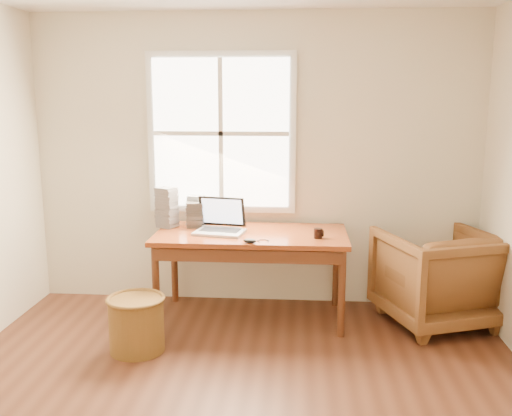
% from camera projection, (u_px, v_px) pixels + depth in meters
% --- Properties ---
extents(room_shell, '(4.04, 4.54, 2.64)m').
position_uv_depth(room_shell, '(221.00, 202.00, 3.07)').
color(room_shell, '#582F1E').
rests_on(room_shell, ground).
extents(desk, '(1.60, 0.80, 0.04)m').
position_uv_depth(desk, '(251.00, 235.00, 4.78)').
color(desk, brown).
rests_on(desk, room_shell).
extents(armchair, '(1.10, 1.11, 0.80)m').
position_uv_depth(armchair, '(437.00, 277.00, 4.73)').
color(armchair, brown).
rests_on(armchair, room_shell).
extents(wicker_stool, '(0.54, 0.54, 0.41)m').
position_uv_depth(wicker_stool, '(137.00, 325.00, 4.24)').
color(wicker_stool, brown).
rests_on(wicker_stool, room_shell).
extents(laptop, '(0.50, 0.52, 0.32)m').
position_uv_depth(laptop, '(219.00, 215.00, 4.71)').
color(laptop, '#AEB1B5').
rests_on(laptop, desk).
extents(mouse, '(0.11, 0.08, 0.03)m').
position_uv_depth(mouse, '(250.00, 241.00, 4.44)').
color(mouse, black).
rests_on(mouse, desk).
extents(coffee_mug, '(0.07, 0.07, 0.08)m').
position_uv_depth(coffee_mug, '(318.00, 233.00, 4.59)').
color(coffee_mug, black).
rests_on(coffee_mug, desk).
extents(cd_stack_a, '(0.15, 0.14, 0.26)m').
position_uv_depth(cd_stack_a, '(196.00, 210.00, 5.06)').
color(cd_stack_a, '#B2B9BE').
rests_on(cd_stack_a, desk).
extents(cd_stack_b, '(0.15, 0.14, 0.22)m').
position_uv_depth(cd_stack_b, '(195.00, 215.00, 4.96)').
color(cd_stack_b, black).
rests_on(cd_stack_b, desk).
extents(cd_stack_c, '(0.20, 0.19, 0.35)m').
position_uv_depth(cd_stack_c, '(167.00, 207.00, 4.95)').
color(cd_stack_c, '#A09FAD').
rests_on(cd_stack_c, desk).
extents(cd_stack_d, '(0.14, 0.12, 0.17)m').
position_uv_depth(cd_stack_d, '(198.00, 216.00, 5.03)').
color(cd_stack_d, silver).
rests_on(cd_stack_d, desk).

